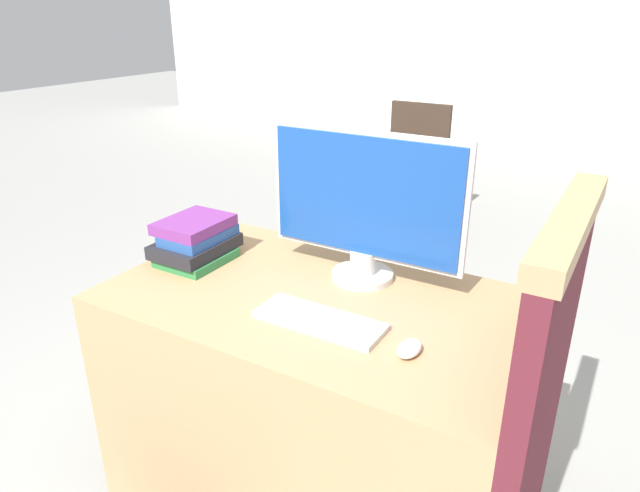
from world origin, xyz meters
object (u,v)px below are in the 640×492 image
object	(u,v)px
book_stack	(196,241)
keyboard	(320,321)
monitor	(365,205)
mouse	(409,348)
far_chair	(412,160)

from	to	relation	value
book_stack	keyboard	bearing A→B (deg)	-14.83
keyboard	monitor	bearing A→B (deg)	94.55
keyboard	mouse	world-z (taller)	mouse
monitor	mouse	distance (m)	0.47
mouse	book_stack	distance (m)	0.81
monitor	mouse	size ratio (longest dim) A/B	6.93
keyboard	mouse	xyz separation A→B (m)	(0.25, -0.01, 0.01)
keyboard	book_stack	bearing A→B (deg)	165.17
monitor	far_chair	xyz separation A→B (m)	(-0.78, 2.36, -0.49)
keyboard	book_stack	size ratio (longest dim) A/B	1.35
book_stack	far_chair	distance (m)	2.55
monitor	far_chair	bearing A→B (deg)	108.24
monitor	book_stack	size ratio (longest dim) A/B	2.37
monitor	mouse	xyz separation A→B (m)	(0.28, -0.31, -0.22)
monitor	keyboard	distance (m)	0.37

